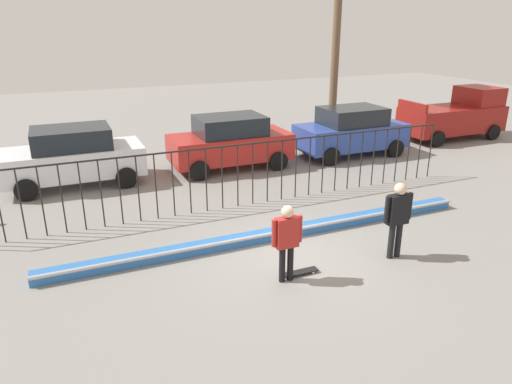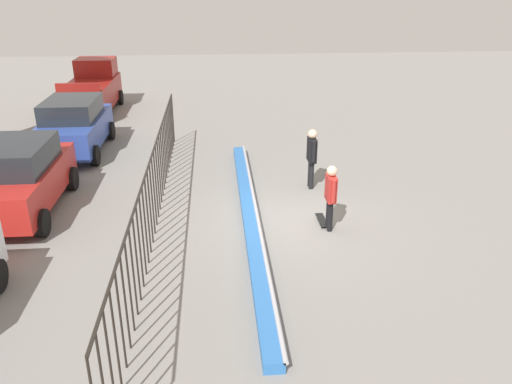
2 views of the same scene
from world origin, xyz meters
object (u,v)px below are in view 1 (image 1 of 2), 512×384
at_px(parked_car_red, 230,142).
at_px(pickup_truck, 456,115).
at_px(parked_car_white, 74,156).
at_px(skateboarder, 287,237).
at_px(camera_operator, 398,214).
at_px(skateboard, 300,272).
at_px(parked_car_blue, 351,131).

relative_size(parked_car_red, pickup_truck, 0.91).
bearing_deg(parked_car_white, skateboarder, -61.72).
bearing_deg(camera_operator, parked_car_white, 0.11).
relative_size(skateboarder, skateboard, 2.09).
bearing_deg(camera_operator, skateboard, 49.28).
height_order(skateboard, camera_operator, camera_operator).
xyz_separation_m(skateboard, parked_car_red, (1.31, 7.83, 0.91)).
xyz_separation_m(skateboard, camera_operator, (2.33, -0.13, 1.01)).
height_order(skateboarder, parked_car_white, parked_car_white).
relative_size(skateboarder, camera_operator, 0.94).
distance_m(skateboarder, pickup_truck, 15.08).
xyz_separation_m(camera_operator, parked_car_blue, (3.95, 7.71, -0.10)).
bearing_deg(skateboarder, parked_car_white, 100.58).
height_order(camera_operator, pickup_truck, pickup_truck).
height_order(parked_car_white, pickup_truck, pickup_truck).
distance_m(camera_operator, parked_car_white, 10.31).
distance_m(parked_car_red, parked_car_blue, 4.98).
relative_size(skateboarder, parked_car_red, 0.39).
distance_m(parked_car_white, parked_car_red, 5.29).
height_order(camera_operator, parked_car_blue, parked_car_blue).
distance_m(skateboarder, camera_operator, 2.72).
bearing_deg(parked_car_blue, camera_operator, -115.05).
height_order(camera_operator, parked_car_red, parked_car_red).
xyz_separation_m(parked_car_white, parked_car_red, (5.29, -0.20, 0.00)).
bearing_deg(parked_car_white, skateboard, -59.19).
xyz_separation_m(skateboarder, camera_operator, (2.72, -0.03, 0.07)).
bearing_deg(skateboard, skateboarder, -175.79).
bearing_deg(parked_car_blue, parked_car_white, 179.65).
relative_size(skateboard, camera_operator, 0.45).
distance_m(parked_car_red, pickup_truck, 10.93).
bearing_deg(parked_car_white, pickup_truck, 4.92).
bearing_deg(pickup_truck, parked_car_white, 175.75).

